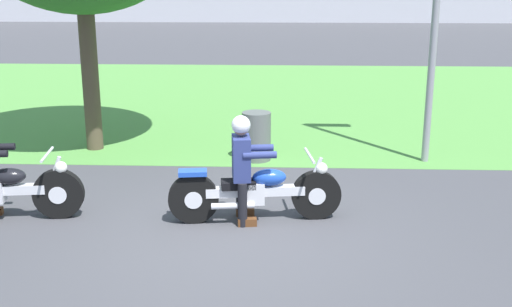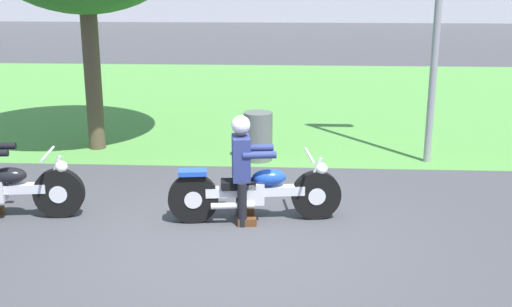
% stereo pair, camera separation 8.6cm
% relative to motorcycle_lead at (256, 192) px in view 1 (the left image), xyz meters
% --- Properties ---
extents(ground, '(120.00, 120.00, 0.00)m').
position_rel_motorcycle_lead_xyz_m(ground, '(-0.28, -0.66, -0.39)').
color(ground, '#424247').
extents(grass_verge, '(60.00, 12.00, 0.01)m').
position_rel_motorcycle_lead_xyz_m(grass_verge, '(-0.28, 8.35, -0.39)').
color(grass_verge, '#549342').
rests_on(grass_verge, ground).
extents(motorcycle_lead, '(2.24, 0.68, 0.88)m').
position_rel_motorcycle_lead_xyz_m(motorcycle_lead, '(0.00, 0.00, 0.00)').
color(motorcycle_lead, black).
rests_on(motorcycle_lead, ground).
extents(rider_lead, '(0.59, 0.51, 1.40)m').
position_rel_motorcycle_lead_xyz_m(rider_lead, '(-0.17, -0.02, 0.43)').
color(rider_lead, black).
rests_on(rider_lead, ground).
extents(trash_can, '(0.49, 0.49, 0.84)m').
position_rel_motorcycle_lead_xyz_m(trash_can, '(-0.11, 2.78, 0.02)').
color(trash_can, '#595E5B').
rests_on(trash_can, ground).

